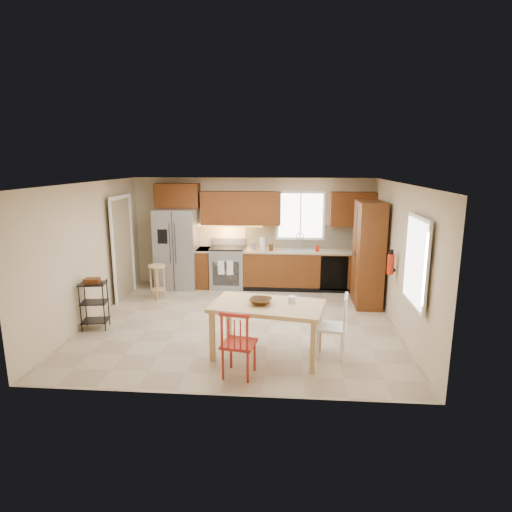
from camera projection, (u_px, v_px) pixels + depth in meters
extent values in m
plane|color=tan|center=(241.00, 322.00, 7.77)|extent=(5.50, 5.50, 0.00)
cube|color=silver|center=(240.00, 183.00, 7.23)|extent=(5.50, 5.00, 0.02)
cube|color=#CCB793|center=(253.00, 232.00, 9.94)|extent=(5.50, 0.02, 2.50)
cube|color=#CCB793|center=(217.00, 300.00, 5.07)|extent=(5.50, 0.02, 2.50)
cube|color=#CCB793|center=(89.00, 253.00, 7.71)|extent=(0.02, 5.00, 2.50)
cube|color=#CCB793|center=(400.00, 258.00, 7.30)|extent=(0.02, 5.00, 2.50)
cube|color=gray|center=(177.00, 249.00, 9.77)|extent=(0.92, 0.75, 1.82)
cube|color=gray|center=(228.00, 268.00, 9.84)|extent=(0.76, 0.63, 0.92)
cube|color=#5C2D11|center=(204.00, 268.00, 9.90)|extent=(0.30, 0.60, 0.90)
cube|color=#5C2D11|center=(308.00, 270.00, 9.72)|extent=(2.92, 0.60, 0.90)
cube|color=black|center=(334.00, 273.00, 9.40)|extent=(0.60, 0.02, 0.78)
cube|color=beige|center=(308.00, 236.00, 9.84)|extent=(2.92, 0.03, 0.55)
cube|color=#622E10|center=(177.00, 196.00, 9.71)|extent=(1.00, 0.35, 0.55)
cube|color=#622E10|center=(241.00, 208.00, 9.66)|extent=(1.80, 0.35, 0.75)
cube|color=#622E10|center=(353.00, 209.00, 9.47)|extent=(1.00, 0.35, 0.75)
cube|color=white|center=(300.00, 216.00, 9.75)|extent=(1.12, 0.04, 1.12)
cube|color=gray|center=(300.00, 252.00, 9.65)|extent=(0.62, 0.46, 0.16)
cube|color=#FFBF66|center=(228.00, 225.00, 9.75)|extent=(1.60, 0.30, 0.01)
imported|color=#B2210C|center=(317.00, 247.00, 9.49)|extent=(0.09, 0.09, 0.19)
cylinder|color=white|center=(262.00, 244.00, 9.62)|extent=(0.12, 0.12, 0.28)
cylinder|color=gray|center=(254.00, 246.00, 9.65)|extent=(0.11, 0.11, 0.18)
cylinder|color=#462B12|center=(271.00, 247.00, 9.59)|extent=(0.10, 0.10, 0.14)
cube|color=#5C2D11|center=(368.00, 254.00, 8.53)|extent=(0.50, 0.95, 2.10)
cylinder|color=#B2210C|center=(391.00, 264.00, 7.48)|extent=(0.12, 0.12, 0.36)
cube|color=white|center=(417.00, 262.00, 6.14)|extent=(0.04, 1.02, 1.32)
cube|color=#8C7A59|center=(122.00, 249.00, 9.02)|extent=(0.04, 0.95, 2.10)
imported|color=#462B12|center=(261.00, 304.00, 6.30)|extent=(0.38, 0.38, 0.08)
cylinder|color=white|center=(292.00, 301.00, 6.35)|extent=(0.14, 0.14, 0.14)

